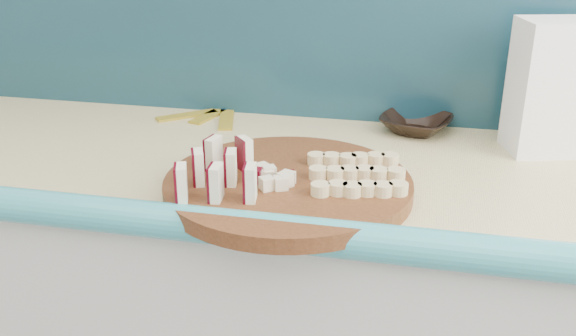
# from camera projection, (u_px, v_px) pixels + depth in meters

# --- Properties ---
(backsplash) EXTENTS (2.20, 0.02, 0.50)m
(backsplash) POSITION_uv_depth(u_px,v_px,m) (281.00, 9.00, 1.45)
(backsplash) COLOR teal
(backsplash) RESTS_ON kitchen_counter
(cutting_board) EXTENTS (0.52, 0.52, 0.03)m
(cutting_board) POSITION_uv_depth(u_px,v_px,m) (288.00, 186.00, 1.13)
(cutting_board) COLOR #41200E
(cutting_board) RESTS_ON kitchen_counter
(apple_wedges) EXTENTS (0.14, 0.19, 0.06)m
(apple_wedges) POSITION_uv_depth(u_px,v_px,m) (219.00, 170.00, 1.08)
(apple_wedges) COLOR #F9F1C7
(apple_wedges) RESTS_ON cutting_board
(apple_chunks) EXTENTS (0.06, 0.07, 0.02)m
(apple_chunks) POSITION_uv_depth(u_px,v_px,m) (272.00, 173.00, 1.12)
(apple_chunks) COLOR beige
(apple_chunks) RESTS_ON cutting_board
(banana_slices) EXTENTS (0.19, 0.19, 0.02)m
(banana_slices) POSITION_uv_depth(u_px,v_px,m) (357.00, 174.00, 1.12)
(banana_slices) COLOR #E0C689
(banana_slices) RESTS_ON cutting_board
(brown_bowl) EXTENTS (0.19, 0.19, 0.04)m
(brown_bowl) POSITION_uv_depth(u_px,v_px,m) (416.00, 124.00, 1.42)
(brown_bowl) COLOR black
(brown_bowl) RESTS_ON kitchen_counter
(flour_bag) EXTENTS (0.18, 0.15, 0.27)m
(flour_bag) POSITION_uv_depth(u_px,v_px,m) (554.00, 87.00, 1.27)
(flour_bag) COLOR white
(flour_bag) RESTS_ON kitchen_counter
(banana_peel) EXTENTS (0.20, 0.18, 0.01)m
(banana_peel) POSITION_uv_depth(u_px,v_px,m) (208.00, 116.00, 1.52)
(banana_peel) COLOR gold
(banana_peel) RESTS_ON kitchen_counter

